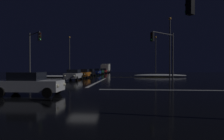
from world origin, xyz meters
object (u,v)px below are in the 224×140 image
Objects in this scene: sedan_white_crossing at (30,84)px; streetlamp_right_near at (170,44)px; streetlamp_right_far at (156,53)px; box_truck at (106,68)px; sedan_green at (100,71)px; streetlamp_left_far at (69,53)px; sedan_silver at (74,75)px; sedan_orange at (84,73)px; sedan_blue at (97,72)px; traffic_signal_nw at (34,47)px; sedan_red at (103,71)px; traffic_signal_ne at (165,47)px; sedan_black at (89,73)px.

streetlamp_right_near is (13.14, 18.87, 4.74)m from sedan_white_crossing.
box_truck is at bearing 124.24° from streetlamp_right_far.
streetlamp_left_far is at bearing -134.32° from sedan_green.
box_truck is 39.59m from streetlamp_right_near.
sedan_silver is 1.00× the size of sedan_green.
streetlamp_right_far is (14.57, 18.80, 4.50)m from sedan_silver.
sedan_white_crossing is at bearing -88.46° from sedan_green.
sedan_orange is at bearing -90.60° from sedan_green.
sedan_silver is 0.47× the size of streetlamp_right_far.
streetlamp_right_far is at bearing 69.36° from sedan_white_crossing.
box_truck is 22.12m from streetlamp_left_far.
sedan_blue is at bearing 88.55° from sedan_silver.
sedan_white_crossing is 14.38m from traffic_signal_nw.
traffic_signal_ne reaches higher than sedan_red.
box_truck is at bearing 72.34° from streetlamp_left_far.
sedan_orange and sedan_red have the same top height.
sedan_green is at bearing 89.29° from sedan_silver.
sedan_orange is 25.96m from sedan_red.
streetlamp_right_far is at bearing 41.16° from sedan_orange.
sedan_green is 0.65× the size of traffic_signal_nw.
traffic_signal_ne is (12.07, -35.80, 3.60)m from sedan_red.
sedan_black is (0.03, 12.19, 0.00)m from sedan_silver.
sedan_green is at bearing 91.54° from sedan_white_crossing.
sedan_white_crossing is at bearing -88.96° from box_truck.
sedan_orange is at bearing -91.64° from sedan_blue.
sedan_orange is at bearing -138.84° from streetlamp_right_far.
traffic_signal_ne is (12.48, -9.84, 3.60)m from sedan_orange.
sedan_white_crossing is at bearing -65.11° from traffic_signal_nw.
sedan_silver is at bearing -71.78° from streetlamp_left_far.
traffic_signal_nw is at bearing -96.42° from box_truck.
streetlamp_right_far is (14.45, 12.63, 4.50)m from sedan_orange.
streetlamp_right_near is at bearing 18.28° from traffic_signal_nw.
streetlamp_left_far reaches higher than streetlamp_right_far.
sedan_green is 0.46× the size of streetlamp_left_far.
sedan_black is 6.77m from sedan_blue.
traffic_signal_ne reaches higher than sedan_orange.
box_truck reaches higher than sedan_blue.
sedan_white_crossing is (0.95, -35.01, 0.00)m from sedan_blue.
streetlamp_right_near reaches higher than sedan_orange.
box_truck is (-0.06, 20.64, 0.91)m from sedan_blue.
sedan_blue and sedan_green have the same top height.
sedan_black is 20.55m from traffic_signal_ne.
streetlamp_right_near is at bearing 10.90° from sedan_silver.
sedan_black is 10.18m from streetlamp_left_far.
traffic_signal_nw reaches higher than box_truck.
traffic_signal_ne is at bearing -61.83° from sedan_blue.
streetlamp_right_near is (14.25, -22.66, 4.74)m from sedan_green.
traffic_signal_ne is 0.96× the size of traffic_signal_nw.
sedan_orange is 19.30m from sedan_green.
sedan_red is (0.21, 6.67, 0.00)m from sedan_green.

